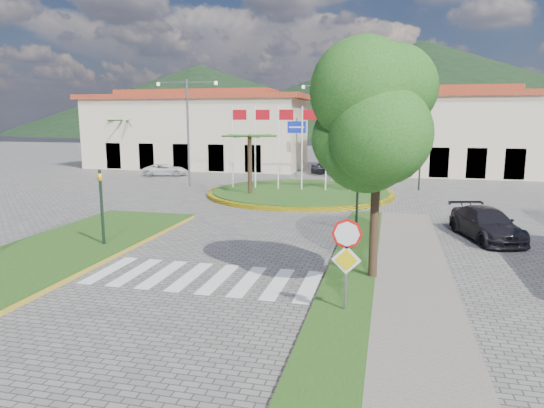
% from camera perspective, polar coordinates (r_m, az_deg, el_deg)
% --- Properties ---
extents(ground, '(160.00, 160.00, 0.00)m').
position_cam_1_polar(ground, '(12.99, -15.11, -13.88)').
color(ground, '#5E5C59').
rests_on(ground, ground).
extents(sidewalk_right, '(4.00, 28.00, 0.15)m').
position_cam_1_polar(sidewalk_right, '(13.35, 13.40, -12.76)').
color(sidewalk_right, gray).
rests_on(sidewalk_right, ground).
extents(verge_right, '(1.60, 28.00, 0.18)m').
position_cam_1_polar(verge_right, '(13.39, 8.14, -12.44)').
color(verge_right, '#224A15').
rests_on(verge_right, ground).
extents(median_left, '(5.00, 14.00, 0.18)m').
position_cam_1_polar(median_left, '(21.13, -22.84, -4.70)').
color(median_left, '#224A15').
rests_on(median_left, ground).
extents(crosswalk, '(8.00, 3.00, 0.01)m').
position_cam_1_polar(crosswalk, '(16.35, -8.31, -8.53)').
color(crosswalk, silver).
rests_on(crosswalk, ground).
extents(roundabout_island, '(12.70, 12.70, 6.00)m').
position_cam_1_polar(roundabout_island, '(33.24, 3.35, 1.41)').
color(roundabout_island, yellow).
rests_on(roundabout_island, ground).
extents(stop_sign, '(0.80, 0.11, 2.65)m').
position_cam_1_polar(stop_sign, '(12.80, 8.76, -5.47)').
color(stop_sign, slate).
rests_on(stop_sign, ground).
extents(deciduous_tree, '(3.60, 3.60, 6.80)m').
position_cam_1_polar(deciduous_tree, '(15.33, 12.40, 9.78)').
color(deciduous_tree, black).
rests_on(deciduous_tree, ground).
extents(traffic_light_left, '(0.15, 0.18, 3.20)m').
position_cam_1_polar(traffic_light_left, '(20.42, -19.43, 0.35)').
color(traffic_light_left, black).
rests_on(traffic_light_left, ground).
extents(traffic_light_right, '(0.15, 0.18, 3.20)m').
position_cam_1_polar(traffic_light_right, '(22.61, 10.02, 1.67)').
color(traffic_light_right, black).
rests_on(traffic_light_right, ground).
extents(traffic_light_far, '(0.18, 0.15, 3.20)m').
position_cam_1_polar(traffic_light_far, '(36.53, 17.01, 4.56)').
color(traffic_light_far, black).
rests_on(traffic_light_far, ground).
extents(direction_sign_west, '(1.60, 0.14, 5.20)m').
position_cam_1_polar(direction_sign_west, '(42.08, 2.92, 7.83)').
color(direction_sign_west, slate).
rests_on(direction_sign_west, ground).
extents(direction_sign_east, '(1.60, 0.14, 5.20)m').
position_cam_1_polar(direction_sign_east, '(41.43, 9.78, 7.66)').
color(direction_sign_east, slate).
rests_on(direction_sign_east, ground).
extents(street_lamp_centre, '(4.80, 0.16, 8.00)m').
position_cam_1_polar(street_lamp_centre, '(40.63, 6.88, 9.05)').
color(street_lamp_centre, slate).
rests_on(street_lamp_centre, ground).
extents(street_lamp_west, '(4.80, 0.16, 8.00)m').
position_cam_1_polar(street_lamp_west, '(37.43, -9.86, 8.89)').
color(street_lamp_west, slate).
rests_on(street_lamp_west, ground).
extents(building_left, '(23.32, 9.54, 8.05)m').
position_cam_1_polar(building_left, '(52.28, -8.75, 8.58)').
color(building_left, beige).
rests_on(building_left, ground).
extents(building_right, '(19.08, 9.54, 8.05)m').
position_cam_1_polar(building_right, '(48.52, 18.76, 8.06)').
color(building_right, beige).
rests_on(building_right, ground).
extents(hill_far_west, '(140.00, 140.00, 22.00)m').
position_cam_1_polar(hill_far_west, '(162.30, -8.51, 12.06)').
color(hill_far_west, black).
rests_on(hill_far_west, ground).
extents(hill_far_mid, '(180.00, 180.00, 30.00)m').
position_cam_1_polar(hill_far_mid, '(170.85, 17.21, 12.97)').
color(hill_far_mid, black).
rests_on(hill_far_mid, ground).
extents(hill_near_back, '(110.00, 110.00, 16.00)m').
position_cam_1_polar(hill_near_back, '(141.25, 7.40, 11.17)').
color(hill_near_back, black).
rests_on(hill_near_back, ground).
extents(white_van, '(4.23, 2.76, 1.08)m').
position_cam_1_polar(white_van, '(45.18, -12.42, 3.96)').
color(white_van, silver).
rests_on(white_van, ground).
extents(car_dark_a, '(3.85, 2.23, 1.23)m').
position_cam_1_polar(car_dark_a, '(45.67, 6.86, 4.28)').
color(car_dark_a, black).
rests_on(car_dark_a, ground).
extents(car_dark_b, '(3.27, 1.16, 1.08)m').
position_cam_1_polar(car_dark_b, '(45.65, 13.17, 3.99)').
color(car_dark_b, black).
rests_on(car_dark_b, ground).
extents(car_side_right, '(3.07, 4.95, 1.34)m').
position_cam_1_polar(car_side_right, '(22.97, 23.91, -2.15)').
color(car_side_right, black).
rests_on(car_side_right, ground).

